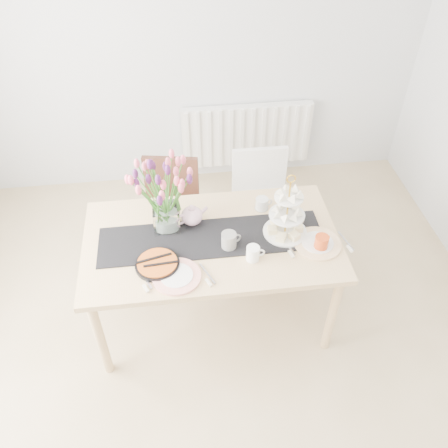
{
  "coord_description": "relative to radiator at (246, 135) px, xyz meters",
  "views": [
    {
      "loc": [
        -0.18,
        -1.56,
        2.83
      ],
      "look_at": [
        0.08,
        0.5,
        0.91
      ],
      "focal_mm": 38.0,
      "sensor_mm": 36.0,
      "label": 1
    }
  ],
  "objects": [
    {
      "name": "room_shell",
      "position": [
        -0.5,
        -2.19,
        0.85
      ],
      "size": [
        4.5,
        4.5,
        4.5
      ],
      "color": "tan",
      "rests_on": "ground"
    },
    {
      "name": "radiator",
      "position": [
        0.0,
        0.0,
        0.0
      ],
      "size": [
        1.2,
        0.08,
        0.6
      ],
      "primitive_type": "cube",
      "color": "white",
      "rests_on": "room_shell"
    },
    {
      "name": "dining_table",
      "position": [
        -0.5,
        -1.64,
        0.22
      ],
      "size": [
        1.6,
        0.9,
        0.75
      ],
      "color": "tan",
      "rests_on": "ground"
    },
    {
      "name": "chair_brown",
      "position": [
        -0.74,
        -0.95,
        0.04
      ],
      "size": [
        0.48,
        0.48,
        0.84
      ],
      "rotation": [
        0.0,
        0.0,
        -0.18
      ],
      "color": "#3B1C15",
      "rests_on": "ground"
    },
    {
      "name": "chair_white",
      "position": [
        -0.04,
        -0.95,
        0.04
      ],
      "size": [
        0.42,
        0.42,
        0.85
      ],
      "rotation": [
        0.0,
        0.0,
        -0.01
      ],
      "color": "silver",
      "rests_on": "ground"
    },
    {
      "name": "table_runner",
      "position": [
        -0.5,
        -1.64,
        0.3
      ],
      "size": [
        1.4,
        0.35,
        0.01
      ],
      "primitive_type": "cube",
      "color": "black",
      "rests_on": "dining_table"
    },
    {
      "name": "tulip_vase",
      "position": [
        -0.76,
        -1.5,
        0.63
      ],
      "size": [
        0.6,
        0.6,
        0.51
      ],
      "rotation": [
        0.0,
        0.0,
        -0.18
      ],
      "color": "silver",
      "rests_on": "dining_table"
    },
    {
      "name": "cake_stand",
      "position": [
        -0.03,
        -1.65,
        0.42
      ],
      "size": [
        0.28,
        0.28,
        0.41
      ],
      "rotation": [
        0.0,
        0.0,
        -0.22
      ],
      "color": "gold",
      "rests_on": "dining_table"
    },
    {
      "name": "teapot",
      "position": [
        -0.6,
        -1.49,
        0.37
      ],
      "size": [
        0.27,
        0.24,
        0.14
      ],
      "primitive_type": null,
      "rotation": [
        0.0,
        0.0,
        0.34
      ],
      "color": "white",
      "rests_on": "dining_table"
    },
    {
      "name": "cream_jug",
      "position": [
        -0.13,
        -1.39,
        0.34
      ],
      "size": [
        0.09,
        0.09,
        0.08
      ],
      "primitive_type": "cylinder",
      "rotation": [
        0.0,
        0.0,
        0.12
      ],
      "color": "silver",
      "rests_on": "dining_table"
    },
    {
      "name": "tart_tin",
      "position": [
        -0.84,
        -1.83,
        0.32
      ],
      "size": [
        0.27,
        0.27,
        0.03
      ],
      "rotation": [
        0.0,
        0.0,
        -0.19
      ],
      "color": "black",
      "rests_on": "dining_table"
    },
    {
      "name": "mug_grey",
      "position": [
        -0.4,
        -1.72,
        0.36
      ],
      "size": [
        0.12,
        0.12,
        0.11
      ],
      "primitive_type": "cylinder",
      "rotation": [
        0.0,
        0.0,
        0.3
      ],
      "color": "gray",
      "rests_on": "dining_table"
    },
    {
      "name": "mug_white",
      "position": [
        -0.27,
        -1.84,
        0.35
      ],
      "size": [
        0.08,
        0.08,
        0.1
      ],
      "primitive_type": "cylinder",
      "rotation": [
        0.0,
        0.0,
        -0.0
      ],
      "color": "white",
      "rests_on": "dining_table"
    },
    {
      "name": "mug_orange",
      "position": [
        0.16,
        -1.81,
        0.35
      ],
      "size": [
        0.12,
        0.12,
        0.1
      ],
      "primitive_type": "cylinder",
      "rotation": [
        0.0,
        0.0,
        0.58
      ],
      "color": "#CD4416",
      "rests_on": "dining_table"
    },
    {
      "name": "plate_left",
      "position": [
        -0.73,
        -1.93,
        0.31
      ],
      "size": [
        0.37,
        0.37,
        0.01
      ],
      "primitive_type": "cylinder",
      "rotation": [
        0.0,
        0.0,
        0.41
      ],
      "color": "white",
      "rests_on": "dining_table"
    },
    {
      "name": "plate_right",
      "position": [
        0.15,
        -1.77,
        0.31
      ],
      "size": [
        0.36,
        0.36,
        0.02
      ],
      "primitive_type": "cylinder",
      "rotation": [
        0.0,
        0.0,
        0.24
      ],
      "color": "white",
      "rests_on": "dining_table"
    }
  ]
}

